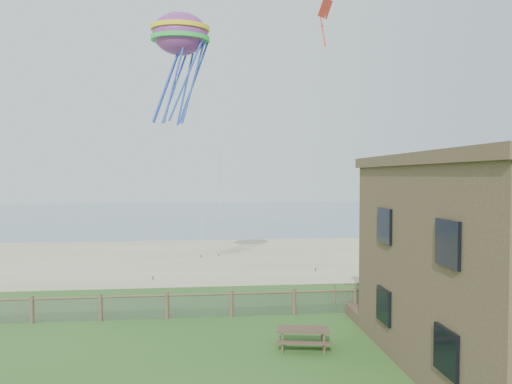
# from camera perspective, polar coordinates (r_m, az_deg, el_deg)

# --- Properties ---
(ground) EXTENTS (160.00, 160.00, 0.00)m
(ground) POSITION_cam_1_polar(r_m,az_deg,el_deg) (16.70, -1.97, -21.43)
(ground) COLOR #25581E
(ground) RESTS_ON ground
(sand_beach) EXTENTS (72.00, 20.00, 0.02)m
(sand_beach) POSITION_cam_1_polar(r_m,az_deg,el_deg) (37.89, -4.30, -8.09)
(sand_beach) COLOR tan
(sand_beach) RESTS_ON ground
(ocean) EXTENTS (160.00, 68.00, 0.02)m
(ocean) POSITION_cam_1_polar(r_m,az_deg,el_deg) (81.56, -5.19, -2.68)
(ocean) COLOR slate
(ocean) RESTS_ON ground
(chainlink_fence) EXTENTS (36.20, 0.20, 1.25)m
(chainlink_fence) POSITION_cam_1_polar(r_m,az_deg,el_deg) (22.17, -3.08, -13.95)
(chainlink_fence) COLOR #4A3B2A
(chainlink_fence) RESTS_ON ground
(motel_deck) EXTENTS (15.00, 2.00, 0.50)m
(motel_deck) POSITION_cam_1_polar(r_m,az_deg,el_deg) (25.49, 28.54, -12.76)
(motel_deck) COLOR brown
(motel_deck) RESTS_ON ground
(picnic_table) EXTENTS (2.24, 1.84, 0.85)m
(picnic_table) POSITION_cam_1_polar(r_m,az_deg,el_deg) (18.55, 5.86, -17.59)
(picnic_table) COLOR brown
(picnic_table) RESTS_ON ground
(octopus_kite) EXTENTS (3.98, 3.46, 6.85)m
(octopus_kite) POSITION_cam_1_polar(r_m,az_deg,el_deg) (27.28, -9.42, 15.38)
(octopus_kite) COLOR red
(kite_red) EXTENTS (1.84, 1.92, 2.39)m
(kite_red) POSITION_cam_1_polar(r_m,az_deg,el_deg) (29.46, 8.63, 20.60)
(kite_red) COLOR red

